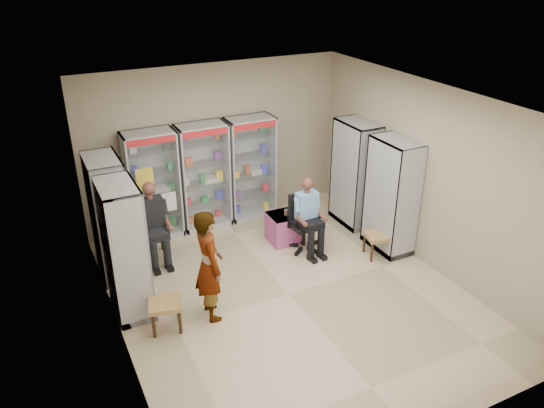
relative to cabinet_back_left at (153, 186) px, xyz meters
name	(u,v)px	position (x,y,z in m)	size (l,w,h in m)	color
floor	(289,294)	(1.30, -2.73, -1.00)	(6.00, 6.00, 0.00)	#C7AD8A
room_shell	(291,176)	(1.30, -2.73, 0.97)	(5.02, 6.02, 3.01)	tan
cabinet_back_left	(153,186)	(0.00, 0.00, 0.00)	(0.90, 0.50, 2.00)	#A6A8AD
cabinet_back_mid	(204,177)	(0.95, 0.00, 0.00)	(0.90, 0.50, 2.00)	silver
cabinet_back_right	(250,168)	(1.90, 0.00, 0.00)	(0.90, 0.50, 2.00)	#B9BDC1
cabinet_right_far	(355,174)	(3.53, -1.13, 0.00)	(0.50, 0.90, 2.00)	#A3A5AA
cabinet_right_near	(391,196)	(3.53, -2.23, 0.00)	(0.50, 0.90, 2.00)	#A5A7AC
cabinet_left_far	(110,218)	(-0.93, -0.93, 0.00)	(0.50, 0.90, 2.00)	#A4A5AB
cabinet_left_near	(125,250)	(-0.93, -2.03, 0.00)	(0.50, 0.90, 2.00)	#B2B3B9
wooden_chair	(153,233)	(-0.25, -0.73, -0.53)	(0.42, 0.42, 0.94)	#331D13
seated_customer	(152,223)	(-0.25, -0.78, -0.33)	(0.44, 0.60, 1.34)	black
office_chair	(304,223)	(2.19, -1.60, -0.50)	(0.55, 0.55, 1.00)	black
seated_shopkeeper	(306,217)	(2.19, -1.65, -0.36)	(0.42, 0.58, 1.28)	#6482C6
pink_trunk	(284,228)	(2.00, -1.22, -0.74)	(0.55, 0.53, 0.53)	#A24075
tea_glass	(286,212)	(2.03, -1.25, -0.42)	(0.07, 0.07, 0.11)	#502206
woven_stool_a	(377,245)	(3.20, -2.39, -0.79)	(0.42, 0.42, 0.42)	tan
woven_stool_b	(166,314)	(-0.60, -2.67, -0.78)	(0.44, 0.44, 0.44)	olive
standing_man	(209,265)	(0.07, -2.67, -0.16)	(0.61, 0.40, 1.67)	gray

